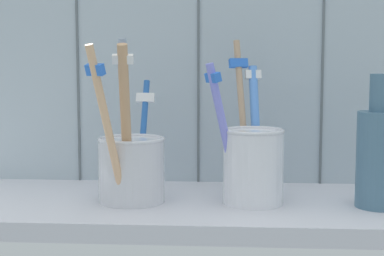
% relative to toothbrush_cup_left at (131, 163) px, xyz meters
% --- Properties ---
extents(counter_slab, '(0.64, 0.22, 0.02)m').
position_rel_toothbrush_cup_left_xyz_m(counter_slab, '(0.07, 0.01, -0.06)').
color(counter_slab, silver).
rests_on(counter_slab, ground).
extents(tile_wall_back, '(0.64, 0.02, 0.45)m').
position_rel_toothbrush_cup_left_xyz_m(tile_wall_back, '(0.07, 0.13, 0.16)').
color(tile_wall_back, '#B2C1CC').
rests_on(tile_wall_back, ground).
extents(toothbrush_cup_left, '(0.08, 0.15, 0.18)m').
position_rel_toothbrush_cup_left_xyz_m(toothbrush_cup_left, '(0.00, 0.00, 0.00)').
color(toothbrush_cup_left, silver).
rests_on(toothbrush_cup_left, counter_slab).
extents(toothbrush_cup_right, '(0.09, 0.11, 0.19)m').
position_rel_toothbrush_cup_left_xyz_m(toothbrush_cup_right, '(0.14, 0.01, 0.00)').
color(toothbrush_cup_right, white).
rests_on(toothbrush_cup_right, counter_slab).
extents(ceramic_vase, '(0.05, 0.05, 0.15)m').
position_rel_toothbrush_cup_left_xyz_m(ceramic_vase, '(0.28, -0.00, 0.01)').
color(ceramic_vase, slate).
rests_on(ceramic_vase, counter_slab).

